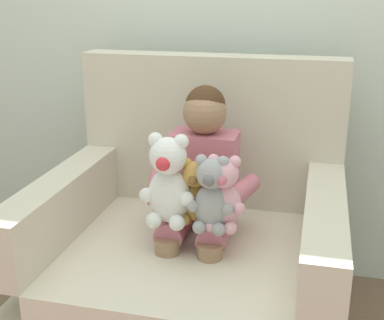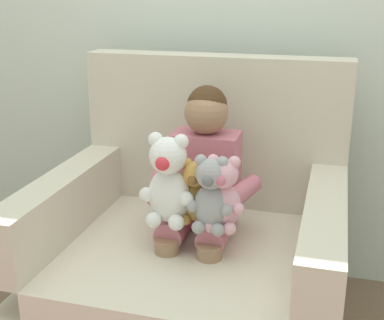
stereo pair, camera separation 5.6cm
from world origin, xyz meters
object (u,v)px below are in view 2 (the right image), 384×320
(plush_grey, at_px, (211,196))
(plush_honey, at_px, (196,193))
(armchair, at_px, (193,259))
(plush_white, at_px, (169,182))
(seated_child, at_px, (202,183))
(plush_pink, at_px, (223,195))

(plush_grey, bearing_deg, plush_honey, 129.15)
(armchair, relative_size, plush_white, 3.33)
(seated_child, height_order, plush_grey, seated_child)
(plush_honey, bearing_deg, plush_pink, -7.65)
(plush_white, xyz_separation_m, plush_honey, (0.09, 0.03, -0.04))
(seated_child, height_order, plush_white, seated_child)
(plush_white, distance_m, plush_grey, 0.16)
(seated_child, relative_size, plush_grey, 2.95)
(seated_child, xyz_separation_m, plush_pink, (0.12, -0.16, 0.03))
(armchair, distance_m, plush_pink, 0.40)
(armchair, distance_m, plush_grey, 0.39)
(plush_white, height_order, plush_grey, plush_white)
(plush_honey, relative_size, plush_grey, 0.88)
(plush_white, bearing_deg, plush_honey, -0.59)
(plush_white, bearing_deg, armchair, 47.93)
(plush_honey, height_order, plush_pink, plush_pink)
(plush_pink, bearing_deg, plush_honey, 152.52)
(plush_pink, bearing_deg, plush_grey, -163.70)
(plush_pink, bearing_deg, seated_child, 113.84)
(seated_child, relative_size, plush_pink, 2.98)
(plush_white, distance_m, plush_honey, 0.11)
(plush_honey, height_order, plush_grey, plush_grey)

